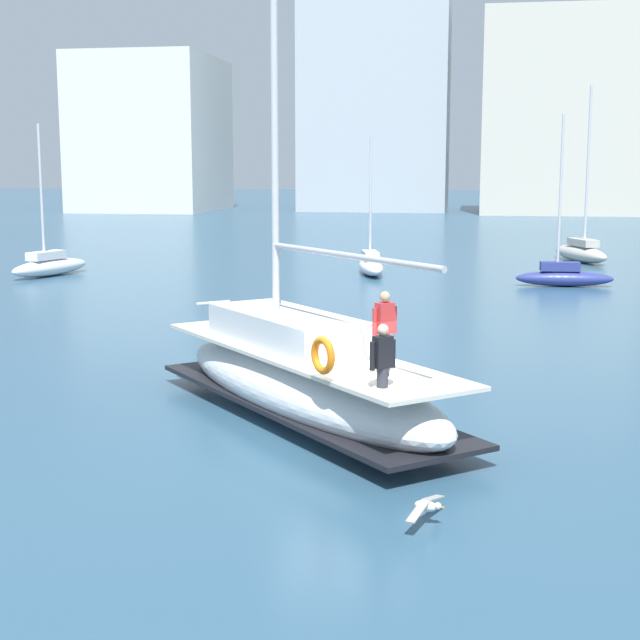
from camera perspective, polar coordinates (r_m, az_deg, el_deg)
ground_plane at (r=18.31m, az=1.63°, el=-7.50°), size 400.00×400.00×0.00m
main_sailboat at (r=19.91m, az=-1.08°, el=-3.44°), size 8.13×8.80×12.13m
moored_sloop_far at (r=47.86m, az=-16.05°, el=3.24°), size 2.58×5.20×7.29m
moored_catamaran at (r=46.63m, az=3.09°, el=3.39°), size 2.12×4.72×6.71m
moored_cutter_left at (r=43.32m, az=14.54°, el=2.66°), size 4.32×1.19×7.54m
moored_cutter_right at (r=54.73m, az=15.50°, el=4.06°), size 3.27×5.70×9.61m
seagull at (r=14.38m, az=6.49°, el=-11.10°), size 0.54×1.24×0.18m
waterfront_buildings at (r=111.76m, az=9.56°, el=12.17°), size 87.39×18.97×25.03m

